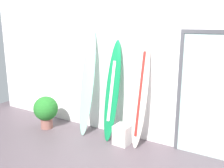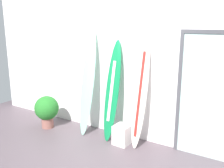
# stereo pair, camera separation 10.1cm
# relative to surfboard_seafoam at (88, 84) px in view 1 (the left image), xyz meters

# --- Properties ---
(ground) EXTENTS (8.00, 8.00, 0.04)m
(ground) POSITION_rel_surfboard_seafoam_xyz_m (0.75, -0.94, -1.06)
(ground) COLOR #564950
(wall_back) EXTENTS (7.20, 0.20, 2.80)m
(wall_back) POSITION_rel_surfboard_seafoam_xyz_m (0.75, 0.36, 0.36)
(wall_back) COLOR white
(wall_back) RESTS_ON ground
(surfboard_seafoam) EXTENTS (0.30, 0.48, 2.10)m
(surfboard_seafoam) POSITION_rel_surfboard_seafoam_xyz_m (0.00, 0.00, 0.00)
(surfboard_seafoam) COLOR #86CFAE
(surfboard_seafoam) RESTS_ON ground
(surfboard_emerald) EXTENTS (0.30, 0.47, 1.92)m
(surfboard_emerald) POSITION_rel_surfboard_seafoam_xyz_m (0.57, 0.01, -0.09)
(surfboard_emerald) COLOR #117841
(surfboard_emerald) RESTS_ON ground
(surfboard_ivory) EXTENTS (0.27, 0.43, 1.96)m
(surfboard_ivory) POSITION_rel_surfboard_seafoam_xyz_m (1.15, 0.02, -0.07)
(surfboard_ivory) COLOR silver
(surfboard_ivory) RESTS_ON ground
(display_block_left) EXTENTS (0.29, 0.29, 0.37)m
(display_block_left) POSITION_rel_surfboard_seafoam_xyz_m (0.86, -0.11, -0.85)
(display_block_left) COLOR white
(display_block_left) RESTS_ON ground
(glass_door) EXTENTS (1.18, 0.06, 2.12)m
(glass_door) POSITION_rel_surfboard_seafoam_xyz_m (2.33, 0.24, 0.06)
(glass_door) COLOR silver
(glass_door) RESTS_ON ground
(potted_plant) EXTENTS (0.52, 0.52, 0.70)m
(potted_plant) POSITION_rel_surfboard_seafoam_xyz_m (-0.90, -0.30, -0.63)
(potted_plant) COLOR #8A554C
(potted_plant) RESTS_ON ground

